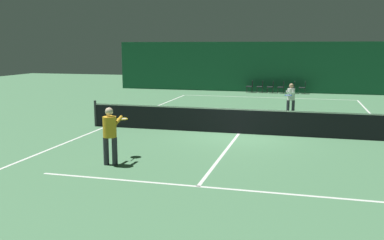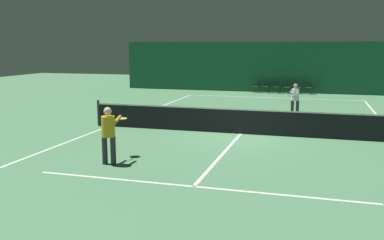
{
  "view_description": "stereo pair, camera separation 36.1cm",
  "coord_description": "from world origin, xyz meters",
  "px_view_note": "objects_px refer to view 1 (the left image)",
  "views": [
    {
      "loc": [
        2.32,
        -15.77,
        3.26
      ],
      "look_at": [
        -1.12,
        -2.72,
        0.93
      ],
      "focal_mm": 40.0,
      "sensor_mm": 36.0,
      "label": 1
    },
    {
      "loc": [
        2.67,
        -15.67,
        3.26
      ],
      "look_at": [
        -1.12,
        -2.72,
        0.93
      ],
      "focal_mm": 40.0,
      "sensor_mm": 36.0,
      "label": 2
    }
  ],
  "objects_px": {
    "player_near": "(110,131)",
    "courtside_chair_2": "(271,86)",
    "courtside_chair_4": "(293,87)",
    "tennis_net": "(239,120)",
    "player_far": "(291,97)",
    "courtside_chair_1": "(261,86)",
    "courtside_chair_0": "(251,86)",
    "courtside_chair_3": "(282,86)",
    "courtside_chair_5": "(303,87)"
  },
  "relations": [
    {
      "from": "courtside_chair_0",
      "to": "courtside_chair_2",
      "type": "distance_m",
      "value": 1.46
    },
    {
      "from": "player_near",
      "to": "courtside_chair_3",
      "type": "bearing_deg",
      "value": -13.31
    },
    {
      "from": "courtside_chair_1",
      "to": "courtside_chair_3",
      "type": "bearing_deg",
      "value": 90.0
    },
    {
      "from": "player_far",
      "to": "courtside_chair_3",
      "type": "xyz_separation_m",
      "value": [
        -0.93,
        10.01,
        -0.41
      ]
    },
    {
      "from": "courtside_chair_2",
      "to": "courtside_chair_3",
      "type": "xyz_separation_m",
      "value": [
        0.73,
        0.0,
        0.0
      ]
    },
    {
      "from": "tennis_net",
      "to": "player_far",
      "type": "distance_m",
      "value": 5.06
    },
    {
      "from": "courtside_chair_3",
      "to": "tennis_net",
      "type": "bearing_deg",
      "value": -3.08
    },
    {
      "from": "player_near",
      "to": "courtside_chair_3",
      "type": "relative_size",
      "value": 1.92
    },
    {
      "from": "player_near",
      "to": "player_far",
      "type": "relative_size",
      "value": 1.05
    },
    {
      "from": "courtside_chair_2",
      "to": "courtside_chair_4",
      "type": "xyz_separation_m",
      "value": [
        1.46,
        0.0,
        0.0
      ]
    },
    {
      "from": "player_far",
      "to": "courtside_chair_1",
      "type": "relative_size",
      "value": 1.83
    },
    {
      "from": "player_near",
      "to": "courtside_chair_1",
      "type": "bearing_deg",
      "value": -9.19
    },
    {
      "from": "player_far",
      "to": "courtside_chair_2",
      "type": "height_order",
      "value": "player_far"
    },
    {
      "from": "courtside_chair_1",
      "to": "courtside_chair_0",
      "type": "bearing_deg",
      "value": -90.0
    },
    {
      "from": "courtside_chair_0",
      "to": "courtside_chair_4",
      "type": "height_order",
      "value": "same"
    },
    {
      "from": "courtside_chair_0",
      "to": "courtside_chair_2",
      "type": "bearing_deg",
      "value": 90.0
    },
    {
      "from": "player_far",
      "to": "courtside_chair_3",
      "type": "relative_size",
      "value": 1.83
    },
    {
      "from": "player_far",
      "to": "courtside_chair_0",
      "type": "xyz_separation_m",
      "value": [
        -3.12,
        10.01,
        -0.41
      ]
    },
    {
      "from": "courtside_chair_2",
      "to": "courtside_chair_5",
      "type": "height_order",
      "value": "same"
    },
    {
      "from": "courtside_chair_1",
      "to": "courtside_chair_2",
      "type": "bearing_deg",
      "value": 90.0
    },
    {
      "from": "player_near",
      "to": "courtside_chair_3",
      "type": "height_order",
      "value": "player_near"
    },
    {
      "from": "tennis_net",
      "to": "courtside_chair_2",
      "type": "xyz_separation_m",
      "value": [
        0.06,
        14.75,
        -0.03
      ]
    },
    {
      "from": "courtside_chair_2",
      "to": "tennis_net",
      "type": "bearing_deg",
      "value": -0.25
    },
    {
      "from": "player_far",
      "to": "courtside_chair_1",
      "type": "bearing_deg",
      "value": -160.71
    },
    {
      "from": "player_near",
      "to": "courtside_chair_4",
      "type": "relative_size",
      "value": 1.92
    },
    {
      "from": "player_near",
      "to": "courtside_chair_4",
      "type": "bearing_deg",
      "value": -15.32
    },
    {
      "from": "player_far",
      "to": "courtside_chair_3",
      "type": "bearing_deg",
      "value": -168.83
    },
    {
      "from": "courtside_chair_3",
      "to": "courtside_chair_4",
      "type": "relative_size",
      "value": 1.0
    },
    {
      "from": "courtside_chair_2",
      "to": "courtside_chair_4",
      "type": "relative_size",
      "value": 1.0
    },
    {
      "from": "courtside_chair_4",
      "to": "courtside_chair_2",
      "type": "bearing_deg",
      "value": -90.0
    },
    {
      "from": "courtside_chair_0",
      "to": "courtside_chair_5",
      "type": "bearing_deg",
      "value": 90.0
    },
    {
      "from": "courtside_chair_3",
      "to": "courtside_chair_4",
      "type": "xyz_separation_m",
      "value": [
        0.73,
        0.0,
        0.0
      ]
    },
    {
      "from": "player_far",
      "to": "courtside_chair_4",
      "type": "xyz_separation_m",
      "value": [
        -0.2,
        10.01,
        -0.41
      ]
    },
    {
      "from": "tennis_net",
      "to": "courtside_chair_3",
      "type": "relative_size",
      "value": 14.29
    },
    {
      "from": "courtside_chair_2",
      "to": "courtside_chair_3",
      "type": "bearing_deg",
      "value": 90.0
    },
    {
      "from": "player_far",
      "to": "courtside_chair_5",
      "type": "height_order",
      "value": "player_far"
    },
    {
      "from": "tennis_net",
      "to": "player_far",
      "type": "bearing_deg",
      "value": 70.02
    },
    {
      "from": "courtside_chair_0",
      "to": "courtside_chair_2",
      "type": "xyz_separation_m",
      "value": [
        1.46,
        0.0,
        0.0
      ]
    },
    {
      "from": "player_near",
      "to": "courtside_chair_5",
      "type": "distance_m",
      "value": 20.56
    },
    {
      "from": "tennis_net",
      "to": "player_near",
      "type": "distance_m",
      "value": 5.9
    },
    {
      "from": "player_near",
      "to": "player_far",
      "type": "height_order",
      "value": "player_near"
    },
    {
      "from": "courtside_chair_2",
      "to": "courtside_chair_5",
      "type": "xyz_separation_m",
      "value": [
        2.19,
        0.0,
        0.0
      ]
    },
    {
      "from": "tennis_net",
      "to": "courtside_chair_3",
      "type": "height_order",
      "value": "tennis_net"
    },
    {
      "from": "player_near",
      "to": "tennis_net",
      "type": "bearing_deg",
      "value": -31.53
    },
    {
      "from": "tennis_net",
      "to": "courtside_chair_0",
      "type": "distance_m",
      "value": 14.81
    },
    {
      "from": "courtside_chair_2",
      "to": "courtside_chair_4",
      "type": "distance_m",
      "value": 1.46
    },
    {
      "from": "courtside_chair_4",
      "to": "tennis_net",
      "type": "bearing_deg",
      "value": -5.89
    },
    {
      "from": "courtside_chair_0",
      "to": "courtside_chair_4",
      "type": "bearing_deg",
      "value": 90.0
    },
    {
      "from": "player_near",
      "to": "courtside_chair_2",
      "type": "xyz_separation_m",
      "value": [
        2.87,
        19.92,
        -0.46
      ]
    },
    {
      "from": "courtside_chair_3",
      "to": "courtside_chair_5",
      "type": "relative_size",
      "value": 1.0
    }
  ]
}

